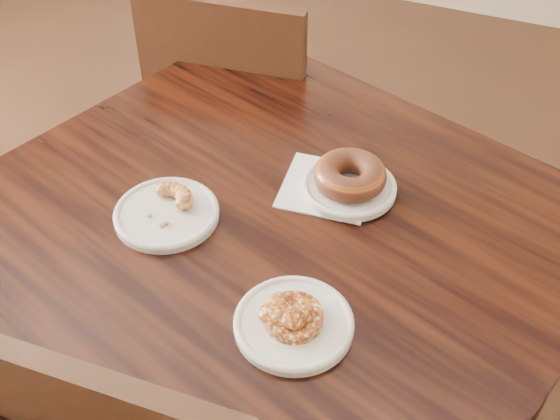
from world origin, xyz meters
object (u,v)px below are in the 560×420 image
at_px(cafe_table, 257,368).
at_px(cruller_fragment, 165,206).
at_px(chair_far, 249,129).
at_px(glazed_donut, 350,175).
at_px(apple_fritter, 294,315).

xyz_separation_m(cafe_table, cruller_fragment, (-0.15, -0.01, 0.40)).
distance_m(cafe_table, chair_far, 0.71).
height_order(cafe_table, glazed_donut, glazed_donut).
xyz_separation_m(cafe_table, glazed_donut, (0.11, 0.17, 0.41)).
relative_size(apple_fritter, cruller_fragment, 1.23).
relative_size(glazed_donut, apple_fritter, 1.05).
distance_m(chair_far, glazed_donut, 0.71).
xyz_separation_m(chair_far, apple_fritter, (0.43, -0.78, 0.33)).
bearing_deg(cruller_fragment, cafe_table, 4.36).
height_order(chair_far, cruller_fragment, chair_far).
bearing_deg(glazed_donut, chair_far, 131.38).
relative_size(cafe_table, cruller_fragment, 10.17).
bearing_deg(glazed_donut, cafe_table, -123.83).
bearing_deg(cruller_fragment, apple_fritter, -25.20).
relative_size(chair_far, glazed_donut, 7.09).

